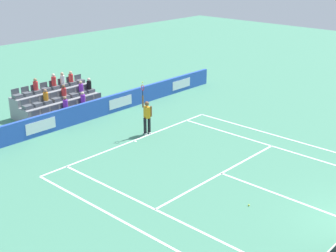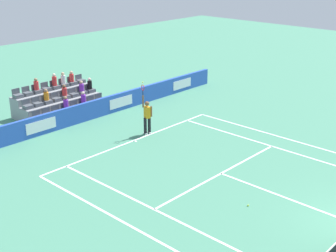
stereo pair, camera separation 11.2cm
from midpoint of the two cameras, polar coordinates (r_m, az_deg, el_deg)
line_baseline at (r=23.92m, az=-4.29°, el=-1.76°), size 10.97×0.10×0.01m
line_service at (r=20.58m, az=6.31°, el=-5.69°), size 8.23×0.10×0.01m
line_centre_service at (r=19.10m, az=14.11°, el=-8.43°), size 0.10×6.40×0.01m
line_singles_sideline_left at (r=17.53m, az=-0.67°, el=-10.55°), size 0.10×11.89×0.01m
line_singles_sideline_right at (r=23.55m, az=13.20°, el=-2.65°), size 0.10×11.89×0.01m
line_doubles_sideline_left at (r=16.71m, az=-3.96°, el=-12.32°), size 0.10×11.89×0.01m
line_doubles_sideline_right at (r=24.68m, az=14.80°, el=-1.70°), size 0.10×11.89×0.01m
line_centre_mark at (r=23.85m, az=-4.12°, el=-1.83°), size 0.10×0.20×0.01m
sponsor_barrier at (r=26.72m, az=-10.41°, el=1.58°), size 22.06×0.22×1.06m
tennis_player at (r=24.40m, az=-2.70°, el=1.22°), size 0.51×0.42×2.85m
stadium_stand at (r=28.53m, az=-13.22°, el=2.66°), size 4.96×2.85×2.19m
loose_tennis_ball at (r=18.25m, az=9.56°, el=-9.41°), size 0.07×0.07×0.07m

